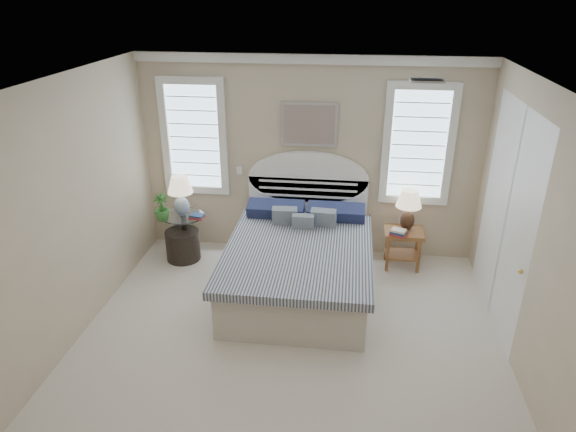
{
  "coord_description": "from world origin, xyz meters",
  "views": [
    {
      "loc": [
        0.55,
        -4.03,
        3.46
      ],
      "look_at": [
        -0.09,
        1.0,
        1.18
      ],
      "focal_mm": 32.0,
      "sensor_mm": 36.0,
      "label": 1
    }
  ],
  "objects_px": {
    "bed": "(300,260)",
    "side_table_left": "(185,231)",
    "floor_pot": "(183,245)",
    "nightstand_right": "(403,240)",
    "lamp_right": "(409,205)",
    "lamp_left": "(180,191)"
  },
  "relations": [
    {
      "from": "nightstand_right",
      "to": "lamp_left",
      "type": "height_order",
      "value": "lamp_left"
    },
    {
      "from": "nightstand_right",
      "to": "lamp_left",
      "type": "distance_m",
      "value": 3.02
    },
    {
      "from": "nightstand_right",
      "to": "lamp_right",
      "type": "distance_m",
      "value": 0.48
    },
    {
      "from": "bed",
      "to": "side_table_left",
      "type": "xyz_separation_m",
      "value": [
        -1.65,
        0.59,
        0.0
      ]
    },
    {
      "from": "bed",
      "to": "lamp_left",
      "type": "bearing_deg",
      "value": 159.73
    },
    {
      "from": "floor_pot",
      "to": "nightstand_right",
      "type": "bearing_deg",
      "value": 3.24
    },
    {
      "from": "side_table_left",
      "to": "lamp_right",
      "type": "distance_m",
      "value": 3.02
    },
    {
      "from": "nightstand_right",
      "to": "lamp_left",
      "type": "bearing_deg",
      "value": -178.53
    },
    {
      "from": "bed",
      "to": "floor_pot",
      "type": "xyz_separation_m",
      "value": [
        -1.67,
        0.52,
        -0.18
      ]
    },
    {
      "from": "floor_pot",
      "to": "lamp_right",
      "type": "xyz_separation_m",
      "value": [
        3.0,
        0.25,
        0.65
      ]
    },
    {
      "from": "floor_pot",
      "to": "bed",
      "type": "bearing_deg",
      "value": -17.44
    },
    {
      "from": "floor_pot",
      "to": "side_table_left",
      "type": "bearing_deg",
      "value": 74.75
    },
    {
      "from": "floor_pot",
      "to": "lamp_right",
      "type": "relative_size",
      "value": 0.85
    },
    {
      "from": "nightstand_right",
      "to": "lamp_right",
      "type": "xyz_separation_m",
      "value": [
        0.03,
        0.08,
        0.48
      ]
    },
    {
      "from": "side_table_left",
      "to": "lamp_right",
      "type": "relative_size",
      "value": 1.16
    },
    {
      "from": "side_table_left",
      "to": "lamp_left",
      "type": "relative_size",
      "value": 1.14
    },
    {
      "from": "nightstand_right",
      "to": "floor_pot",
      "type": "relative_size",
      "value": 1.15
    },
    {
      "from": "floor_pot",
      "to": "lamp_left",
      "type": "distance_m",
      "value": 0.76
    },
    {
      "from": "lamp_right",
      "to": "floor_pot",
      "type": "bearing_deg",
      "value": -175.3
    },
    {
      "from": "bed",
      "to": "side_table_left",
      "type": "bearing_deg",
      "value": 160.26
    },
    {
      "from": "bed",
      "to": "floor_pot",
      "type": "bearing_deg",
      "value": 162.56
    },
    {
      "from": "bed",
      "to": "floor_pot",
      "type": "height_order",
      "value": "bed"
    }
  ]
}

